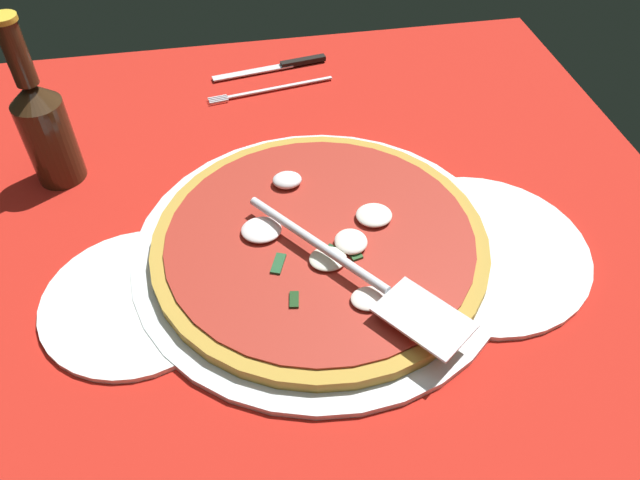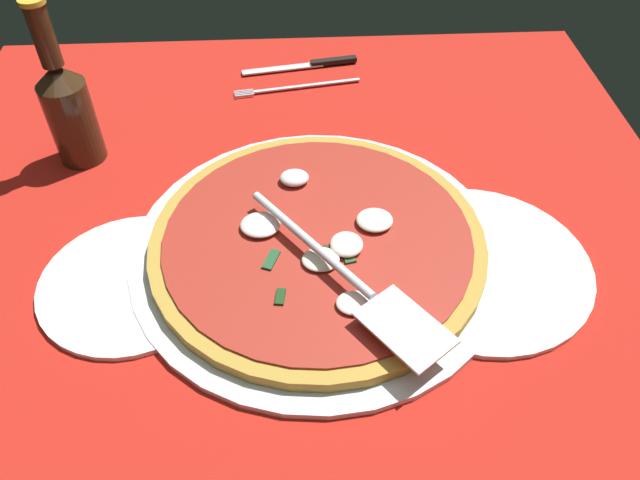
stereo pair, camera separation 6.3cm
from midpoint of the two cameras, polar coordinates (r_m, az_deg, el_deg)
The scene contains 9 objects.
ground_plane at distance 75.28cm, azimuth 0.45°, elevation -0.34°, with size 99.79×99.79×0.80cm, color red.
checker_pattern at distance 74.95cm, azimuth 0.46°, elevation -0.10°, with size 99.79×99.79×0.10cm.
pizza_pan at distance 73.10cm, azimuth 2.48°, elevation -0.97°, with size 43.97×43.97×1.13cm, color silver.
dinner_plate_left at distance 74.67cm, azimuth 17.04°, elevation -2.35°, with size 25.81×25.81×1.00cm, color white.
dinner_plate_right at distance 71.92cm, azimuth -14.39°, elevation -3.94°, with size 20.78×20.78×1.00cm, color white.
pizza at distance 72.02cm, azimuth 2.53°, elevation -0.15°, with size 39.18×39.18×3.17cm.
pizza_server at distance 65.00cm, azimuth 5.78°, elevation -3.60°, with size 20.46×25.69×1.00cm.
place_setting_near at distance 103.69cm, azimuth 0.48°, elevation 14.76°, with size 21.53×16.29×1.40cm.
beer_bottle at distance 86.96cm, azimuth -20.16°, elevation 11.39°, with size 6.19×6.19×22.88cm.
Camera 2 is at (0.28, 52.47, 53.82)cm, focal length 34.63 mm.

